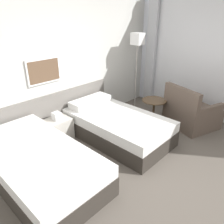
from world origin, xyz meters
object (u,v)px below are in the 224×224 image
at_px(bed_near_window, 116,126).
at_px(nightstand, 58,129).
at_px(bed_near_door, 40,165).
at_px(armchair, 191,114).
at_px(floor_lamp, 137,47).
at_px(side_table, 154,106).

distance_m(bed_near_window, nightstand, 1.10).
distance_m(bed_near_door, nightstand, 1.10).
bearing_deg(armchair, floor_lamp, 25.92).
relative_size(bed_near_door, floor_lamp, 1.09).
relative_size(side_table, armchair, 0.46).
distance_m(nightstand, armchair, 2.71).
distance_m(floor_lamp, side_table, 1.35).
distance_m(side_table, armchair, 0.77).
bearing_deg(bed_near_window, nightstand, 137.30).
xyz_separation_m(nightstand, armchair, (2.23, -1.54, 0.05)).
xyz_separation_m(nightstand, side_table, (1.86, -0.87, 0.14)).
bearing_deg(floor_lamp, armchair, -82.87).
relative_size(bed_near_window, armchair, 1.76).
xyz_separation_m(floor_lamp, armchair, (0.17, -1.34, -1.24)).
bearing_deg(armchair, nightstand, 74.13).
xyz_separation_m(bed_near_door, armchair, (3.04, -0.80, 0.02)).
bearing_deg(armchair, bed_near_door, 94.01).
xyz_separation_m(side_table, armchair, (0.38, -0.67, -0.09)).
distance_m(bed_near_window, armchair, 1.64).
xyz_separation_m(bed_near_door, floor_lamp, (2.87, 0.54, 1.26)).
distance_m(bed_near_window, side_table, 1.07).
bearing_deg(bed_near_door, side_table, -2.84).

